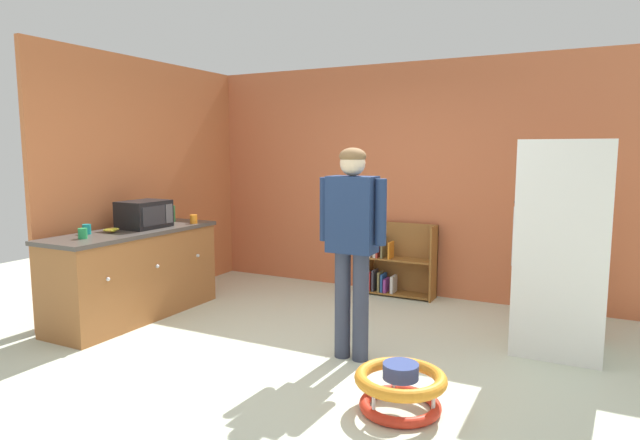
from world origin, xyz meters
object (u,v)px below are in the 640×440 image
(refrigerator, at_px, (562,247))
(teal_cup, at_px, (87,229))
(microwave, at_px, (144,214))
(green_cup, at_px, (83,233))
(baby_walker, at_px, (400,387))
(banana_bunch, at_px, (113,230))
(green_glass_bottle, at_px, (172,213))
(orange_cup, at_px, (194,219))
(bookshelf, at_px, (397,264))
(kitchen_counter, at_px, (135,274))
(standing_person, at_px, (352,234))

(refrigerator, xyz_separation_m, teal_cup, (-4.08, -1.37, 0.06))
(microwave, bearing_deg, green_cup, -88.85)
(baby_walker, relative_size, microwave, 1.26)
(banana_bunch, relative_size, teal_cup, 1.67)
(green_glass_bottle, relative_size, orange_cup, 2.59)
(microwave, xyz_separation_m, orange_cup, (0.23, 0.49, -0.09))
(green_cup, bearing_deg, teal_cup, 133.46)
(bookshelf, distance_m, baby_walker, 2.89)
(baby_walker, relative_size, teal_cup, 6.36)
(kitchen_counter, xyz_separation_m, baby_walker, (3.06, -0.69, -0.29))
(banana_bunch, bearing_deg, kitchen_counter, 81.00)
(green_cup, distance_m, orange_cup, 1.28)
(banana_bunch, relative_size, orange_cup, 1.67)
(refrigerator, bearing_deg, green_cup, -158.03)
(kitchen_counter, bearing_deg, orange_cup, 71.06)
(kitchen_counter, relative_size, banana_bunch, 11.76)
(banana_bunch, bearing_deg, orange_cup, 73.45)
(kitchen_counter, bearing_deg, green_glass_bottle, 97.49)
(microwave, relative_size, orange_cup, 5.05)
(green_glass_bottle, xyz_separation_m, orange_cup, (0.31, -0.01, -0.05))
(bookshelf, relative_size, green_cup, 8.95)
(bookshelf, xyz_separation_m, green_cup, (-2.08, -2.63, 0.58))
(standing_person, bearing_deg, bookshelf, 98.98)
(green_glass_bottle, bearing_deg, banana_bunch, -86.57)
(standing_person, xyz_separation_m, green_glass_bottle, (-2.50, 0.68, -0.04))
(baby_walker, height_order, teal_cup, teal_cup)
(teal_cup, bearing_deg, green_glass_bottle, 85.25)
(kitchen_counter, height_order, orange_cup, orange_cup)
(microwave, relative_size, green_cup, 5.05)
(standing_person, xyz_separation_m, green_cup, (-2.40, -0.59, -0.09))
(standing_person, relative_size, orange_cup, 18.06)
(standing_person, relative_size, baby_walker, 2.84)
(bookshelf, distance_m, teal_cup, 3.37)
(microwave, distance_m, teal_cup, 0.60)
(standing_person, bearing_deg, microwave, 175.70)
(refrigerator, height_order, orange_cup, refrigerator)
(standing_person, relative_size, microwave, 3.57)
(banana_bunch, bearing_deg, refrigerator, 16.81)
(baby_walker, height_order, banana_bunch, banana_bunch)
(baby_walker, distance_m, microwave, 3.30)
(refrigerator, distance_m, bookshelf, 2.16)
(baby_walker, xyz_separation_m, teal_cup, (-3.24, 0.29, 0.79))
(green_cup, bearing_deg, standing_person, 13.75)
(green_glass_bottle, distance_m, teal_cup, 1.08)
(teal_cup, bearing_deg, green_cup, -46.54)
(microwave, bearing_deg, orange_cup, 64.70)
(green_cup, xyz_separation_m, orange_cup, (0.22, 1.26, 0.00))
(refrigerator, bearing_deg, teal_cup, -161.41)
(kitchen_counter, distance_m, teal_cup, 0.66)
(kitchen_counter, relative_size, teal_cup, 19.59)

